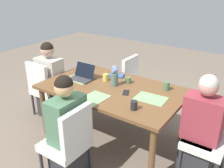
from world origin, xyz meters
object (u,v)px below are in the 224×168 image
(dining_table, at_px, (112,93))
(coffee_mug_near_right, at_px, (57,84))
(chair_head_left_left_mid, at_px, (45,87))
(person_near_left_far, at_px, (68,133))
(chair_near_left_far, at_px, (70,141))
(person_head_left_left_mid, at_px, (51,84))
(phone_black, at_px, (126,93))
(chair_head_right_left_near, at_px, (208,133))
(coffee_mug_far_left, at_px, (105,77))
(book_red_cover, at_px, (117,75))
(chair_far_right_near, at_px, (136,82))
(flower_vase, at_px, (115,76))
(person_head_right_left_near, at_px, (201,132))
(laptop_head_left_left_mid, at_px, (83,76))
(coffee_mug_near_left, at_px, (128,80))
(coffee_mug_centre_right, at_px, (167,86))
(coffee_mug_centre_left, at_px, (134,105))

(dining_table, distance_m, coffee_mug_near_right, 0.71)
(chair_head_left_left_mid, bearing_deg, person_near_left_far, -31.38)
(chair_head_left_left_mid, bearing_deg, dining_table, 4.99)
(dining_table, bearing_deg, chair_near_left_far, -85.04)
(person_head_left_left_mid, relative_size, phone_black, 7.97)
(chair_head_right_left_near, height_order, chair_head_left_left_mid, same)
(coffee_mug_far_left, height_order, book_red_cover, coffee_mug_far_left)
(chair_far_right_near, height_order, flower_vase, flower_vase)
(person_head_left_left_mid, height_order, phone_black, person_head_left_left_mid)
(coffee_mug_near_right, bearing_deg, book_red_cover, 61.64)
(person_head_right_left_near, xyz_separation_m, flower_vase, (-1.18, 0.08, 0.36))
(dining_table, xyz_separation_m, chair_head_left_left_mid, (-1.19, -0.10, -0.18))
(person_head_right_left_near, bearing_deg, person_near_left_far, -144.52)
(person_head_left_left_mid, relative_size, laptop_head_left_left_mid, 3.73)
(chair_head_right_left_near, height_order, coffee_mug_near_right, chair_head_right_left_near)
(laptop_head_left_left_mid, bearing_deg, chair_head_right_left_near, 2.05)
(person_near_left_far, xyz_separation_m, coffee_mug_near_left, (0.09, 1.08, 0.27))
(flower_vase, bearing_deg, chair_far_right_near, 97.48)
(chair_head_left_left_mid, distance_m, coffee_mug_centre_right, 1.88)
(chair_far_right_near, height_order, phone_black, chair_far_right_near)
(person_head_left_left_mid, relative_size, chair_far_right_near, 1.33)
(person_head_left_left_mid, distance_m, flower_vase, 1.19)
(chair_head_left_left_mid, relative_size, coffee_mug_near_left, 11.04)
(chair_far_right_near, height_order, coffee_mug_near_right, chair_far_right_near)
(coffee_mug_centre_right, bearing_deg, chair_far_right_near, 144.64)
(dining_table, relative_size, chair_head_right_left_near, 2.02)
(chair_head_left_left_mid, relative_size, coffee_mug_far_left, 9.36)
(chair_head_right_left_near, height_order, coffee_mug_centre_left, chair_head_right_left_near)
(coffee_mug_near_left, bearing_deg, person_near_left_far, -94.90)
(flower_vase, height_order, coffee_mug_centre_left, flower_vase)
(dining_table, distance_m, chair_head_right_left_near, 1.24)
(chair_head_right_left_near, xyz_separation_m, chair_far_right_near, (-1.34, 0.77, 0.00))
(chair_head_left_left_mid, relative_size, chair_near_left_far, 1.00)
(coffee_mug_centre_left, bearing_deg, chair_near_left_far, -128.16)
(dining_table, height_order, phone_black, phone_black)
(person_near_left_far, height_order, coffee_mug_far_left, person_near_left_far)
(person_head_right_left_near, bearing_deg, chair_near_left_far, -140.76)
(flower_vase, relative_size, phone_black, 1.83)
(person_head_right_left_near, distance_m, coffee_mug_far_left, 1.41)
(person_near_left_far, bearing_deg, dining_table, 90.20)
(person_head_right_left_near, relative_size, book_red_cover, 5.97)
(flower_vase, bearing_deg, phone_black, -24.24)
(person_head_left_left_mid, distance_m, person_near_left_far, 1.39)
(chair_head_left_left_mid, height_order, chair_far_right_near, same)
(chair_head_right_left_near, relative_size, person_near_left_far, 0.75)
(book_red_cover, distance_m, phone_black, 0.56)
(person_near_left_far, bearing_deg, chair_near_left_far, -38.76)
(coffee_mug_near_right, height_order, book_red_cover, coffee_mug_near_right)
(person_near_left_far, relative_size, phone_black, 7.97)
(person_near_left_far, height_order, phone_black, person_near_left_far)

